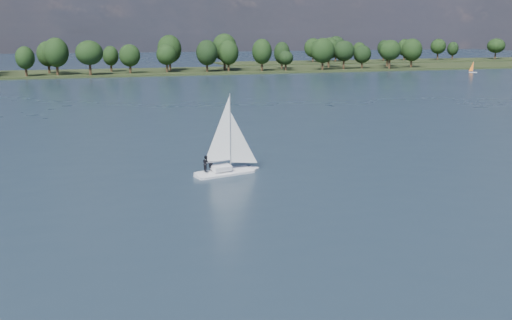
% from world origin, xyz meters
% --- Properties ---
extents(ground, '(700.00, 700.00, 0.00)m').
position_xyz_m(ground, '(0.00, 100.00, 0.00)').
color(ground, '#233342').
rests_on(ground, ground).
extents(far_shore, '(660.00, 40.00, 1.50)m').
position_xyz_m(far_shore, '(0.00, 212.00, 0.00)').
color(far_shore, black).
rests_on(far_shore, ground).
extents(far_shore_back, '(220.00, 30.00, 1.40)m').
position_xyz_m(far_shore_back, '(160.00, 260.00, 0.00)').
color(far_shore_back, black).
rests_on(far_shore_back, ground).
extents(sailboat, '(7.79, 3.89, 9.88)m').
position_xyz_m(sailboat, '(-3.99, 38.57, 2.76)').
color(sailboat, white).
rests_on(sailboat, ground).
extents(dinghy_orange, '(3.30, 2.66, 4.98)m').
position_xyz_m(dinghy_orange, '(135.20, 174.10, 1.18)').
color(dinghy_orange, silver).
rests_on(dinghy_orange, ground).
extents(treeline, '(562.37, 73.78, 17.30)m').
position_xyz_m(treeline, '(-3.37, 209.09, 7.85)').
color(treeline, black).
rests_on(treeline, ground).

